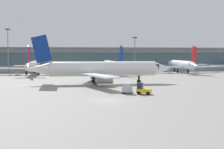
{
  "coord_description": "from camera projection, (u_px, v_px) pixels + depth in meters",
  "views": [
    {
      "loc": [
        -9.36,
        -50.33,
        7.65
      ],
      "look_at": [
        3.85,
        16.15,
        3.0
      ],
      "focal_mm": 52.25,
      "sensor_mm": 36.0,
      "label": 1
    }
  ],
  "objects": [
    {
      "name": "ground_plane",
      "position": [
        108.0,
        101.0,
        51.59
      ],
      "size": [
        400.0,
        400.0,
        0.0
      ],
      "primitive_type": "plane",
      "color": "gray"
    },
    {
      "name": "taxiway_centreline_stripe",
      "position": [
        104.0,
        85.0,
        76.9
      ],
      "size": [
        109.93,
        4.57,
        0.01
      ],
      "primitive_type": "cube",
      "rotation": [
        0.0,
        0.0,
        -0.04
      ],
      "color": "yellow",
      "rests_on": "ground_plane"
    },
    {
      "name": "terminal_concourse",
      "position": [
        70.0,
        59.0,
        134.96
      ],
      "size": [
        212.14,
        11.0,
        9.6
      ],
      "color": "#B2B7BC",
      "rests_on": "ground_plane"
    },
    {
      "name": "gate_airplane_2",
      "position": [
        33.0,
        66.0,
        111.08
      ],
      "size": [
        27.7,
        29.83,
        9.88
      ],
      "rotation": [
        0.0,
        0.0,
        1.51
      ],
      "color": "silver",
      "rests_on": "ground_plane"
    },
    {
      "name": "gate_airplane_3",
      "position": [
        113.0,
        65.0,
        115.77
      ],
      "size": [
        27.73,
        29.8,
        9.88
      ],
      "rotation": [
        0.0,
        0.0,
        1.61
      ],
      "color": "white",
      "rests_on": "ground_plane"
    },
    {
      "name": "gate_airplane_4",
      "position": [
        182.0,
        65.0,
        121.82
      ],
      "size": [
        27.71,
        29.82,
        9.88
      ],
      "rotation": [
        0.0,
        0.0,
        1.52
      ],
      "color": "white",
      "rests_on": "ground_plane"
    },
    {
      "name": "taxiing_regional_jet",
      "position": [
        101.0,
        69.0,
        78.54
      ],
      "size": [
        35.55,
        33.08,
        11.79
      ],
      "rotation": [
        0.0,
        0.0,
        -0.04
      ],
      "color": "white",
      "rests_on": "ground_plane"
    },
    {
      "name": "baggage_tug",
      "position": [
        143.0,
        89.0,
        59.17
      ],
      "size": [
        2.95,
        2.56,
        2.1
      ],
      "rotation": [
        0.0,
        0.0,
        -0.53
      ],
      "color": "yellow",
      "rests_on": "ground_plane"
    },
    {
      "name": "cargo_dolly_lead",
      "position": [
        127.0,
        88.0,
        60.14
      ],
      "size": [
        2.62,
        2.44,
        1.94
      ],
      "rotation": [
        0.0,
        0.0,
        -0.53
      ],
      "color": "#595B60",
      "rests_on": "ground_plane"
    },
    {
      "name": "apron_light_mast_1",
      "position": [
        8.0,
        49.0,
        121.8
      ],
      "size": [
        1.8,
        0.36,
        16.44
      ],
      "color": "gray",
      "rests_on": "ground_plane"
    },
    {
      "name": "apron_light_mast_2",
      "position": [
        135.0,
        52.0,
        131.89
      ],
      "size": [
        1.8,
        0.36,
        13.8
      ],
      "color": "gray",
      "rests_on": "ground_plane"
    }
  ]
}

